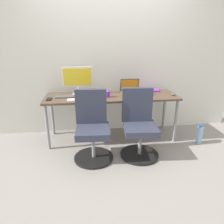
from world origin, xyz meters
The scene contains 16 objects.
ground_plane centered at (0.00, 0.00, 0.00)m, with size 5.28×5.28×0.00m, color gray.
back_wall centered at (0.00, 0.39, 1.30)m, with size 4.40×0.04×2.60m, color silver.
desk centered at (0.00, 0.00, 0.66)m, with size 2.05×0.61×0.72m.
office_chair_left centered at (-0.33, -0.54, 0.42)m, with size 0.54×0.54×0.94m.
office_chair_right centered at (0.32, -0.54, 0.42)m, with size 0.54×0.54×0.94m.
water_bottle_on_floor centered at (1.35, -0.35, 0.15)m, with size 0.09×0.09×0.31m.
desktop_monitor centered at (-0.52, 0.16, 0.97)m, with size 0.48×0.18×0.43m.
open_laptop centered at (0.32, 0.12, 0.78)m, with size 0.31×0.27×0.22m.
keyboard_by_monitor centered at (-0.49, -0.20, 0.73)m, with size 0.34×0.12×0.02m, color silver.
keyboard_by_laptop centered at (-0.69, -0.01, 0.73)m, with size 0.34×0.12×0.02m, color #515156.
mouse_by_monitor centered at (-0.41, -0.02, 0.74)m, with size 0.06×0.10×0.03m, color silver.
mouse_by_laptop centered at (0.96, -0.08, 0.74)m, with size 0.06×0.10×0.03m, color #515156.
coffee_mug centered at (-0.07, -0.07, 0.77)m, with size 0.08×0.08×0.09m, color purple.
pen_cup centered at (0.54, -0.01, 0.78)m, with size 0.07×0.07×0.10m, color slate.
phone_near_monitor centered at (-0.94, -0.10, 0.73)m, with size 0.07×0.14×0.01m, color black.
notebook centered at (0.71, 0.20, 0.74)m, with size 0.21×0.15×0.03m, color purple.
Camera 1 is at (-0.38, -3.15, 1.61)m, focal length 33.89 mm.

